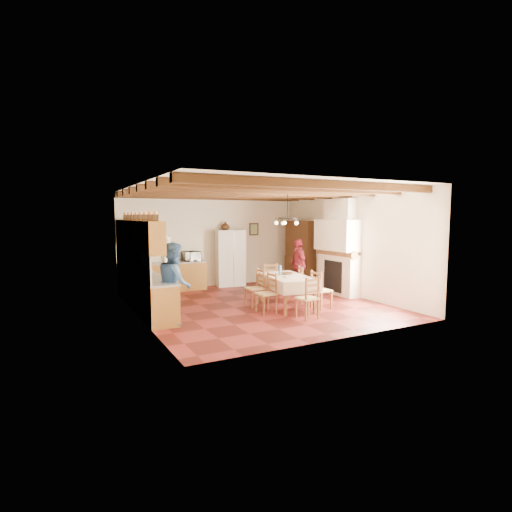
{
  "coord_description": "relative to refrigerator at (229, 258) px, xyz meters",
  "views": [
    {
      "loc": [
        -4.77,
        -9.0,
        2.3
      ],
      "look_at": [
        0.1,
        0.3,
        1.25
      ],
      "focal_mm": 28.0,
      "sensor_mm": 36.0,
      "label": 1
    }
  ],
  "objects": [
    {
      "name": "wall_back",
      "position": [
        -0.55,
        0.18,
        0.58
      ],
      "size": [
        6.0,
        0.02,
        3.0
      ],
      "primitive_type": "cube",
      "color": "beige",
      "rests_on": "ground"
    },
    {
      "name": "wall_front",
      "position": [
        -0.55,
        -6.34,
        0.58
      ],
      "size": [
        6.0,
        0.02,
        3.0
      ],
      "primitive_type": "cube",
      "color": "beige",
      "rests_on": "ground"
    },
    {
      "name": "person_woman_red",
      "position": [
        1.38,
        -2.05,
        -0.11
      ],
      "size": [
        0.59,
        1.02,
        1.63
      ],
      "primitive_type": "imported",
      "rotation": [
        0.0,
        0.0,
        -1.79
      ],
      "color": "maroon",
      "rests_on": "floor"
    },
    {
      "name": "wall_picture",
      "position": [
        1.0,
        0.15,
        0.93
      ],
      "size": [
        0.34,
        0.03,
        0.42
      ],
      "primitive_type": "cube",
      "color": "black",
      "rests_on": "ground"
    },
    {
      "name": "wall_left",
      "position": [
        -3.56,
        -3.08,
        0.58
      ],
      "size": [
        0.02,
        6.5,
        3.0
      ],
      "primitive_type": "cube",
      "color": "beige",
      "rests_on": "ground"
    },
    {
      "name": "chair_right_far",
      "position": [
        0.8,
        -3.35,
        -0.44
      ],
      "size": [
        0.52,
        0.53,
        0.96
      ],
      "primitive_type": null,
      "rotation": [
        0.0,
        0.0,
        1.22
      ],
      "color": "brown",
      "rests_on": "floor"
    },
    {
      "name": "upper_cabinets",
      "position": [
        -3.38,
        -2.03,
        0.93
      ],
      "size": [
        0.35,
        4.2,
        0.7
      ],
      "primitive_type": "cube",
      "color": "brown",
      "rests_on": "ground"
    },
    {
      "name": "chair_right_near",
      "position": [
        0.67,
        -4.16,
        -0.44
      ],
      "size": [
        0.43,
        0.45,
        0.96
      ],
      "primitive_type": null,
      "rotation": [
        0.0,
        0.0,
        1.66
      ],
      "color": "brown",
      "rests_on": "floor"
    },
    {
      "name": "person_man",
      "position": [
        -2.89,
        -3.0,
        0.01
      ],
      "size": [
        0.68,
        0.8,
        1.86
      ],
      "primitive_type": "imported",
      "rotation": [
        0.0,
        0.0,
        1.16
      ],
      "color": "white",
      "rests_on": "floor"
    },
    {
      "name": "countertop_back",
      "position": [
        -2.1,
        -0.13,
        -0.04
      ],
      "size": [
        2.34,
        0.62,
        0.04
      ],
      "primitive_type": "cube",
      "color": "gray",
      "rests_on": "lower_cabinets_back"
    },
    {
      "name": "fridge_vase",
      "position": [
        -0.13,
        0.0,
        1.07
      ],
      "size": [
        0.34,
        0.34,
        0.29
      ],
      "primitive_type": "imported",
      "rotation": [
        0.0,
        0.0,
        0.3
      ],
      "color": "#382313",
      "rests_on": "refrigerator"
    },
    {
      "name": "wall_right",
      "position": [
        2.46,
        -3.08,
        0.58
      ],
      "size": [
        0.02,
        6.5,
        3.0
      ],
      "primitive_type": "cube",
      "color": "beige",
      "rests_on": "ground"
    },
    {
      "name": "backsplash_back",
      "position": [
        -2.1,
        0.15,
        0.28
      ],
      "size": [
        2.3,
        0.03,
        0.6
      ],
      "primitive_type": "cube",
      "color": "beige",
      "rests_on": "ground"
    },
    {
      "name": "chair_left_near",
      "position": [
        -0.77,
        -3.9,
        -0.44
      ],
      "size": [
        0.42,
        0.44,
        0.96
      ],
      "primitive_type": null,
      "rotation": [
        0.0,
        0.0,
        -1.52
      ],
      "color": "brown",
      "rests_on": "floor"
    },
    {
      "name": "chair_left_far",
      "position": [
        -0.68,
        -3.15,
        -0.44
      ],
      "size": [
        0.41,
        0.43,
        0.96
      ],
      "primitive_type": null,
      "rotation": [
        0.0,
        0.0,
        -1.56
      ],
      "color": "brown",
      "rests_on": "floor"
    },
    {
      "name": "chair_end_far",
      "position": [
        0.22,
        -2.46,
        -0.44
      ],
      "size": [
        0.54,
        0.53,
        0.96
      ],
      "primitive_type": null,
      "rotation": [
        0.0,
        0.0,
        -0.41
      ],
      "color": "brown",
      "rests_on": "floor"
    },
    {
      "name": "floor",
      "position": [
        -0.55,
        -3.08,
        -0.93
      ],
      "size": [
        6.0,
        6.5,
        0.02
      ],
      "primitive_type": "cube",
      "color": "#45120F",
      "rests_on": "ground"
    },
    {
      "name": "refrigerator",
      "position": [
        0.0,
        0.0,
        0.0
      ],
      "size": [
        1.01,
        0.86,
        1.85
      ],
      "primitive_type": "cube",
      "rotation": [
        0.0,
        0.0,
        -0.12
      ],
      "color": "silver",
      "rests_on": "floor"
    },
    {
      "name": "lower_cabinets_left",
      "position": [
        -3.25,
        -2.03,
        -0.49
      ],
      "size": [
        0.6,
        4.3,
        0.86
      ],
      "primitive_type": "cube",
      "color": "brown",
      "rests_on": "ground"
    },
    {
      "name": "chandelier",
      "position": [
        -0.01,
        -3.63,
        1.33
      ],
      "size": [
        0.47,
        0.47,
        0.03
      ],
      "primitive_type": "torus",
      "color": "black",
      "rests_on": "ground"
    },
    {
      "name": "ceiling",
      "position": [
        -0.55,
        -3.08,
        2.09
      ],
      "size": [
        6.0,
        6.5,
        0.02
      ],
      "primitive_type": "cube",
      "color": "white",
      "rests_on": "ground"
    },
    {
      "name": "lower_cabinets_back",
      "position": [
        -2.1,
        -0.13,
        -0.49
      ],
      "size": [
        2.3,
        0.6,
        0.86
      ],
      "primitive_type": "cube",
      "color": "brown",
      "rests_on": "ground"
    },
    {
      "name": "person_woman_blue",
      "position": [
        -2.95,
        -3.77,
        -0.05
      ],
      "size": [
        0.79,
        0.95,
        1.76
      ],
      "primitive_type": "imported",
      "rotation": [
        0.0,
        0.0,
        1.41
      ],
      "color": "#386097",
      "rests_on": "floor"
    },
    {
      "name": "dining_table",
      "position": [
        -0.01,
        -3.63,
        -0.2
      ],
      "size": [
        1.23,
        1.97,
        0.8
      ],
      "rotation": [
        0.0,
        0.0,
        -0.16
      ],
      "color": "white",
      "rests_on": "floor"
    },
    {
      "name": "fireplace",
      "position": [
        2.17,
        -2.88,
        0.48
      ],
      "size": [
        0.56,
        1.6,
        2.8
      ],
      "primitive_type": null,
      "color": "beige",
      "rests_on": "ground"
    },
    {
      "name": "countertop_left",
      "position": [
        -3.25,
        -2.03,
        -0.04
      ],
      "size": [
        0.62,
        4.3,
        0.04
      ],
      "primitive_type": "cube",
      "color": "gray",
      "rests_on": "lower_cabinets_left"
    },
    {
      "name": "chair_end_near",
      "position": [
        -0.2,
        -4.79,
        -0.44
      ],
      "size": [
        0.46,
        0.44,
        0.96
      ],
      "primitive_type": null,
      "rotation": [
        0.0,
        0.0,
        3.24
      ],
      "color": "brown",
      "rests_on": "floor"
    },
    {
      "name": "ceiling_beams",
      "position": [
        -0.55,
        -3.08,
        1.99
      ],
      "size": [
        6.0,
        6.3,
        0.16
      ],
      "primitive_type": null,
      "color": "#35230C",
      "rests_on": "ground"
    },
    {
      "name": "backsplash_left",
      "position": [
        -3.54,
        -2.03,
        0.28
      ],
      "size": [
        0.03,
        4.3,
        0.6
      ],
      "primitive_type": "cube",
      "color": "beige",
      "rests_on": "ground"
    },
    {
      "name": "hutch",
      "position": [
        2.2,
        -0.97,
        0.15
      ],
      "size": [
        0.64,
        1.23,
        2.15
      ],
      "primitive_type": null,
      "rotation": [
        0.0,
        0.0,
        0.12
      ],
      "color": "#382313",
      "rests_on": "floor"
    },
    {
      "name": "microwave",
      "position": [
        -1.34,
        -0.13,
        0.13
      ],
      "size": [
        0.58,
        0.43,
        0.3
      ],
      "primitive_type": "imported",
      "rotation": [
        0.0,
        0.0,
        0.1
      ],
      "color": "silver",
      "rests_on": "countertop_back"
    }
  ]
}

